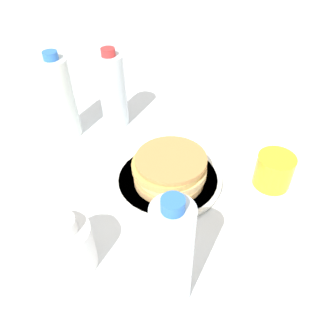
% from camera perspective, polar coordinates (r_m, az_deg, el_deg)
% --- Properties ---
extents(ground_plane, '(4.00, 4.00, 0.00)m').
position_cam_1_polar(ground_plane, '(0.74, 1.66, -1.39)').
color(ground_plane, white).
extents(plate, '(0.24, 0.24, 0.01)m').
position_cam_1_polar(plate, '(0.72, 0.00, -1.95)').
color(plate, silver).
rests_on(plate, ground_plane).
extents(pancake_stack, '(0.16, 0.16, 0.06)m').
position_cam_1_polar(pancake_stack, '(0.69, 0.30, -0.20)').
color(pancake_stack, tan).
rests_on(pancake_stack, plate).
extents(juice_glass, '(0.08, 0.08, 0.07)m').
position_cam_1_polar(juice_glass, '(0.73, 17.96, -0.46)').
color(juice_glass, yellow).
rests_on(juice_glass, ground_plane).
extents(cream_jug, '(0.09, 0.09, 0.12)m').
position_cam_1_polar(cream_jug, '(0.58, -17.00, -12.87)').
color(cream_jug, white).
rests_on(cream_jug, ground_plane).
extents(water_bottle_near, '(0.06, 0.06, 0.22)m').
position_cam_1_polar(water_bottle_near, '(0.48, 0.72, -15.06)').
color(water_bottle_near, silver).
rests_on(water_bottle_near, ground_plane).
extents(water_bottle_mid, '(0.07, 0.07, 0.21)m').
position_cam_1_polar(water_bottle_mid, '(0.86, -9.58, 13.11)').
color(water_bottle_mid, silver).
rests_on(water_bottle_mid, ground_plane).
extents(water_bottle_far, '(0.07, 0.07, 0.22)m').
position_cam_1_polar(water_bottle_far, '(0.84, -18.13, 11.41)').
color(water_bottle_far, silver).
rests_on(water_bottle_far, ground_plane).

